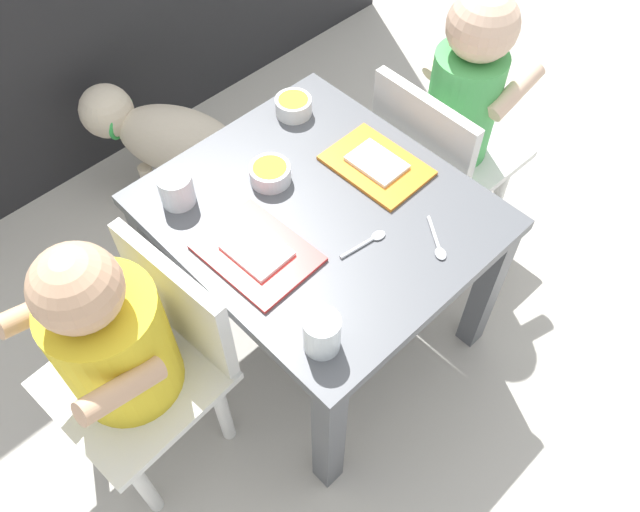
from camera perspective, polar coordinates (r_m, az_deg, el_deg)
ground_plane at (r=1.56m, az=0.00°, el=-6.09°), size 7.00×7.00×0.00m
dining_table at (r=1.27m, az=0.00°, el=2.04°), size 0.53×0.59×0.43m
seated_child_left at (r=1.12m, az=-17.28°, el=-7.19°), size 0.30×0.30×0.66m
seated_child_right at (r=1.46m, az=12.21°, el=13.00°), size 0.29×0.29×0.68m
dog at (r=1.71m, az=-13.57°, el=10.20°), size 0.31×0.43×0.32m
food_tray_left at (r=1.14m, az=-5.43°, el=0.22°), size 0.16×0.21×0.02m
food_tray_right at (r=1.28m, az=5.14°, el=7.92°), size 0.14×0.20×0.02m
water_cup_left at (r=1.02m, az=0.16°, el=-6.92°), size 0.06×0.06×0.07m
water_cup_right at (r=1.23m, az=-12.49°, el=5.64°), size 0.06×0.06×0.06m
cereal_bowl_left_side at (r=1.38m, az=-2.35°, el=13.08°), size 0.08×0.08×0.04m
veggie_bowl_near at (r=1.24m, az=-4.41°, el=7.29°), size 0.08×0.08×0.04m
spoon_by_left_tray at (r=1.17m, az=10.26°, el=1.17°), size 0.07×0.09×0.01m
spoon_by_right_tray at (r=1.16m, az=4.21°, el=1.26°), size 0.10×0.03×0.01m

